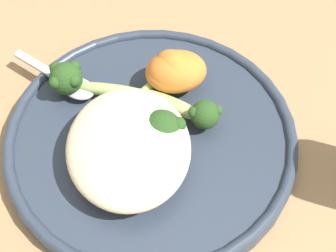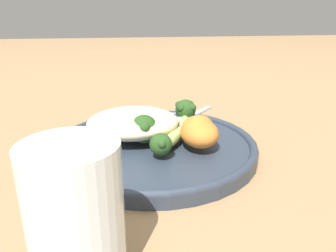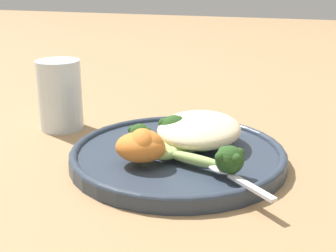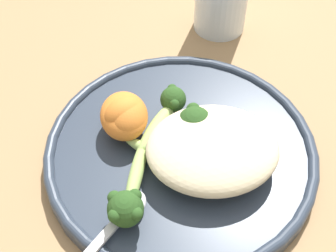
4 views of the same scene
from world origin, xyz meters
TOP-DOWN VIEW (x-y plane):
  - ground_plane at (0.00, 0.00)m, footprint 4.00×4.00m
  - plate at (0.01, -0.01)m, footprint 0.30×0.30m
  - quinoa_mound at (-0.02, 0.01)m, footprint 0.14×0.12m
  - broccoli_stalk_0 at (0.07, 0.06)m, footprint 0.05×0.11m
  - broccoli_stalk_1 at (0.02, 0.02)m, footprint 0.07×0.06m
  - broccoli_stalk_2 at (-0.00, -0.02)m, footprint 0.08×0.05m
  - broccoli_stalk_3 at (0.02, -0.05)m, footprint 0.07×0.09m
  - sweet_potato_chunk_0 at (0.07, -0.04)m, footprint 0.06×0.07m
  - sweet_potato_chunk_1 at (0.07, -0.04)m, footprint 0.06×0.06m
  - sweet_potato_chunk_2 at (0.06, -0.04)m, footprint 0.05×0.06m
  - spoon at (0.07, 0.07)m, footprint 0.09×0.10m
  - water_glass at (-0.07, -0.24)m, footprint 0.07×0.07m

SIDE VIEW (x-z plane):
  - ground_plane at x=0.00m, z-range 0.00..0.00m
  - plate at x=0.01m, z-range 0.00..0.02m
  - spoon at x=0.07m, z-range 0.02..0.03m
  - broccoli_stalk_3 at x=0.02m, z-range 0.02..0.05m
  - broccoli_stalk_1 at x=0.02m, z-range 0.02..0.05m
  - broccoli_stalk_0 at x=0.07m, z-range 0.02..0.05m
  - broccoli_stalk_2 at x=0.00m, z-range 0.02..0.06m
  - sweet_potato_chunk_0 at x=0.07m, z-range 0.02..0.06m
  - quinoa_mound at x=-0.02m, z-range 0.02..0.06m
  - sweet_potato_chunk_2 at x=0.06m, z-range 0.02..0.06m
  - sweet_potato_chunk_1 at x=0.07m, z-range 0.02..0.06m
  - water_glass at x=-0.07m, z-range 0.00..0.11m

